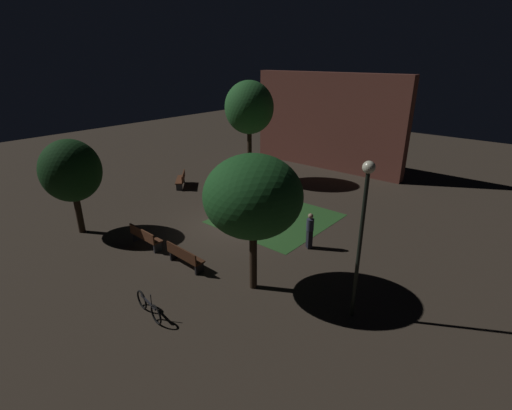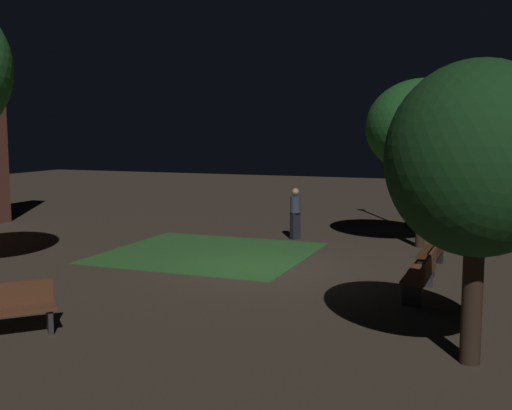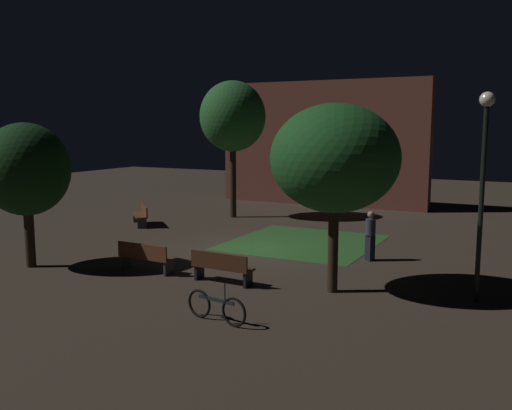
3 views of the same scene
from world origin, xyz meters
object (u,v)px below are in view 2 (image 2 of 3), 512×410
(bench_corner, at_px, (434,251))
(pedestrian, at_px, (295,212))
(bench_front_right, at_px, (422,273))
(tree_right_canopy, at_px, (423,127))
(lamp_post_path_center, at_px, (409,130))
(tree_tall_center, at_px, (478,160))

(bench_corner, height_order, pedestrian, pedestrian)
(bench_corner, bearing_deg, bench_front_right, -180.00)
(tree_right_canopy, relative_size, lamp_post_path_center, 0.96)
(lamp_post_path_center, xyz_separation_m, pedestrian, (-3.51, 2.97, -2.56))
(tree_right_canopy, distance_m, tree_tall_center, 9.34)
(bench_corner, xyz_separation_m, lamp_post_path_center, (6.41, 1.52, 2.93))
(bench_front_right, relative_size, tree_right_canopy, 0.37)
(bench_front_right, bearing_deg, tree_right_canopy, 6.90)
(bench_front_right, relative_size, lamp_post_path_center, 0.36)
(bench_corner, relative_size, tree_tall_center, 0.41)
(pedestrian, bearing_deg, tree_tall_center, -148.53)
(bench_front_right, xyz_separation_m, lamp_post_path_center, (9.03, 1.52, 2.93))
(pedestrian, bearing_deg, bench_front_right, -140.93)
(pedestrian, bearing_deg, lamp_post_path_center, -40.19)
(bench_corner, distance_m, tree_right_canopy, 4.28)
(bench_corner, height_order, tree_tall_center, tree_tall_center)
(lamp_post_path_center, height_order, pedestrian, lamp_post_path_center)
(lamp_post_path_center, distance_m, pedestrian, 5.26)
(tree_right_canopy, xyz_separation_m, pedestrian, (-0.07, 3.81, -2.63))
(bench_corner, bearing_deg, pedestrian, 57.10)
(tree_right_canopy, distance_m, lamp_post_path_center, 3.54)
(bench_front_right, xyz_separation_m, bench_corner, (2.62, 0.00, 0.00))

